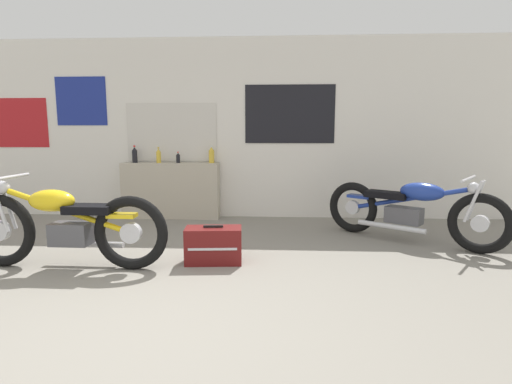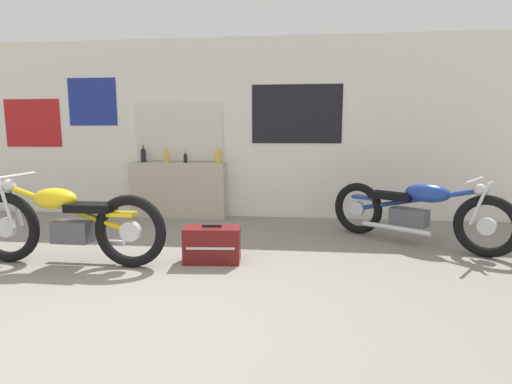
{
  "view_description": "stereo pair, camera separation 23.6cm",
  "coord_description": "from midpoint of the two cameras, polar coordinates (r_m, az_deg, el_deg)",
  "views": [
    {
      "loc": [
        1.01,
        -2.55,
        1.36
      ],
      "look_at": [
        0.77,
        1.8,
        0.7
      ],
      "focal_mm": 28.0,
      "sensor_mm": 36.0,
      "label": 1
    },
    {
      "loc": [
        1.24,
        -2.53,
        1.36
      ],
      "look_at": [
        0.77,
        1.8,
        0.7
      ],
      "focal_mm": 28.0,
      "sensor_mm": 36.0,
      "label": 2
    }
  ],
  "objects": [
    {
      "name": "motorcycle_yellow",
      "position": [
        4.47,
        -27.09,
        -4.3
      ],
      "size": [
        2.1,
        0.64,
        0.93
      ],
      "color": "black",
      "rests_on": "ground_plane"
    },
    {
      "name": "bottle_center",
      "position": [
        6.39,
        -12.12,
        4.77
      ],
      "size": [
        0.06,
        0.06,
        0.17
      ],
      "color": "black",
      "rests_on": "sill_counter"
    },
    {
      "name": "ground_plane",
      "position": [
        3.09,
        -19.55,
        -17.99
      ],
      "size": [
        24.0,
        24.0,
        0.0
      ],
      "primitive_type": "plane",
      "color": "gray"
    },
    {
      "name": "motorcycle_blue",
      "position": [
        5.25,
        19.98,
        -2.33
      ],
      "size": [
        1.86,
        1.4,
        0.85
      ],
      "color": "black",
      "rests_on": "ground_plane"
    },
    {
      "name": "bottle_right_center",
      "position": [
        6.29,
        -7.46,
        5.24
      ],
      "size": [
        0.09,
        0.09,
        0.27
      ],
      "color": "gold",
      "rests_on": "sill_counter"
    },
    {
      "name": "hard_case_darkred",
      "position": [
        4.23,
        -7.69,
        -7.54
      ],
      "size": [
        0.61,
        0.34,
        0.4
      ],
      "color": "maroon",
      "rests_on": "ground_plane"
    },
    {
      "name": "bottle_leftmost",
      "position": [
        6.62,
        -17.93,
        5.04
      ],
      "size": [
        0.08,
        0.08,
        0.27
      ],
      "color": "black",
      "rests_on": "sill_counter"
    },
    {
      "name": "wall_back",
      "position": [
        6.44,
        -7.14,
        8.91
      ],
      "size": [
        10.0,
        0.07,
        2.8
      ],
      "color": "silver",
      "rests_on": "ground_plane"
    },
    {
      "name": "sill_counter",
      "position": [
        6.48,
        -13.07,
        0.2
      ],
      "size": [
        1.53,
        0.28,
        0.88
      ],
      "color": "#B7AD99",
      "rests_on": "ground_plane"
    },
    {
      "name": "bottle_left_center",
      "position": [
        6.47,
        -14.77,
        5.0
      ],
      "size": [
        0.07,
        0.07,
        0.24
      ],
      "color": "gold",
      "rests_on": "sill_counter"
    }
  ]
}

